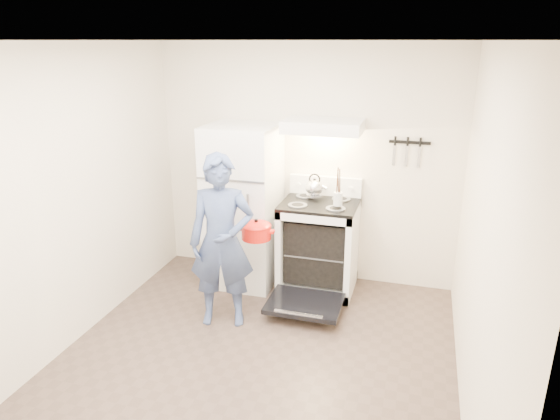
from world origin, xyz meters
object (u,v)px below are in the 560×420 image
Objects in this scene: stove_body at (319,247)px; person at (222,242)px; tea_kettle at (314,187)px; refrigerator at (244,206)px; dutch_oven at (256,232)px.

stove_body is 0.58× the size of person.
tea_kettle is 1.20m from person.
person is at bearing -122.05° from tea_kettle.
refrigerator reaches higher than dutch_oven.
stove_body is 1.18m from person.
person is at bearing -82.66° from refrigerator.
stove_body is at bearing 36.39° from person.
tea_kettle is at bearing 9.22° from refrigerator.
person reaches higher than tea_kettle.
refrigerator is at bearing -178.23° from stove_body.
tea_kettle is at bearing 42.28° from person.
dutch_oven is at bearing -127.36° from stove_body.
person is at bearing -129.20° from dutch_oven.
refrigerator is 6.32× the size of tea_kettle.
refrigerator reaches higher than stove_body.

